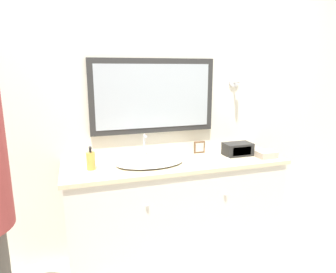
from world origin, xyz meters
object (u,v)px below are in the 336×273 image
at_px(appliance_box, 238,149).
at_px(sink_basin, 150,162).
at_px(soap_bottle, 91,160).
at_px(picture_frame, 199,147).

bearing_deg(appliance_box, sink_basin, -179.48).
bearing_deg(soap_bottle, appliance_box, 0.07).
bearing_deg(picture_frame, appliance_box, -29.09).
relative_size(soap_bottle, picture_frame, 1.63).
height_order(soap_bottle, appliance_box, soap_bottle).
bearing_deg(appliance_box, soap_bottle, -179.93).
xyz_separation_m(sink_basin, soap_bottle, (-0.43, 0.01, 0.05)).
distance_m(sink_basin, soap_bottle, 0.44).
bearing_deg(sink_basin, appliance_box, 0.52).
distance_m(appliance_box, picture_frame, 0.32).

